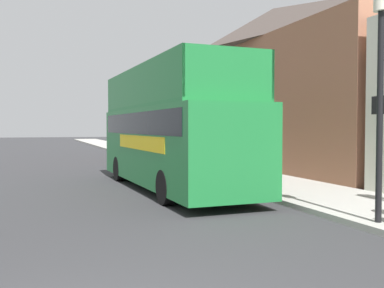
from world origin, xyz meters
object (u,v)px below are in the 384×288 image
(tour_bus, at_px, (170,137))
(lamp_post_nearest, at_px, (381,56))
(parked_car_ahead_of_bus, at_px, (140,155))
(lamp_post_third, at_px, (166,109))
(lamp_post_second, at_px, (225,94))

(tour_bus, relative_size, lamp_post_nearest, 1.95)
(parked_car_ahead_of_bus, relative_size, lamp_post_third, 1.02)
(lamp_post_nearest, bearing_deg, lamp_post_third, 89.47)
(parked_car_ahead_of_bus, distance_m, lamp_post_second, 7.73)
(lamp_post_second, bearing_deg, parked_car_ahead_of_bus, 103.66)
(lamp_post_nearest, xyz_separation_m, lamp_post_third, (0.15, 16.44, -0.48))
(lamp_post_nearest, height_order, lamp_post_second, lamp_post_nearest)
(tour_bus, distance_m, lamp_post_third, 9.59)
(tour_bus, distance_m, lamp_post_nearest, 7.86)
(tour_bus, relative_size, lamp_post_third, 2.31)
(tour_bus, xyz_separation_m, lamp_post_third, (2.52, 9.16, 1.32))
(tour_bus, bearing_deg, lamp_post_second, 18.65)
(tour_bus, xyz_separation_m, parked_car_ahead_of_bus, (0.78, 7.97, -1.14))
(tour_bus, relative_size, parked_car_ahead_of_bus, 2.26)
(lamp_post_second, bearing_deg, lamp_post_third, 89.80)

